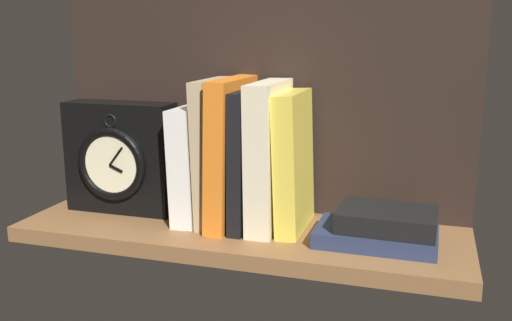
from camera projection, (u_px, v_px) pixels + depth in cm
name	position (u px, v px, depth cm)	size (l,w,h in cm)	color
ground_plane	(240.00, 234.00, 94.08)	(73.19, 23.28, 2.50)	brown
back_panel	(260.00, 104.00, 99.89)	(73.19, 1.20, 37.69)	black
book_white_catcher	(195.00, 163.00, 95.98)	(3.86, 13.72, 19.33)	silver
book_tan_shortstories	(213.00, 151.00, 94.49)	(2.46, 13.78, 23.84)	tan
book_orange_pandolfini	(231.00, 152.00, 93.56)	(3.22, 16.99, 24.09)	orange
book_black_skeptic	(249.00, 158.00, 92.87)	(2.29, 15.53, 22.40)	black
book_cream_twain	(269.00, 155.00, 91.73)	(4.06, 15.59, 23.70)	beige
book_yellow_seinlanguage	(294.00, 162.00, 90.73)	(3.43, 13.91, 22.21)	gold
framed_clock	(120.00, 158.00, 100.03)	(19.40, 7.32, 19.40)	black
book_stack_side	(382.00, 228.00, 85.72)	(18.11, 11.25, 5.39)	#232D4C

